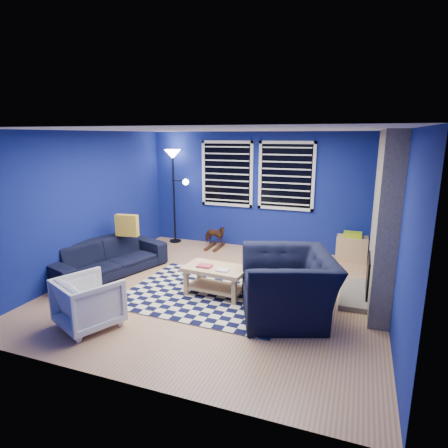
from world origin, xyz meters
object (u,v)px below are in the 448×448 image
(sofa, at_px, (108,258))
(armchair_big, at_px, (288,285))
(floor_lamp, at_px, (174,167))
(cabinet, at_px, (352,248))
(rocking_horse, at_px, (215,235))
(armchair_bent, at_px, (89,302))
(coffee_table, at_px, (215,275))
(tv, at_px, (386,194))

(sofa, relative_size, armchair_big, 1.57)
(armchair_big, height_order, floor_lamp, floor_lamp)
(armchair_big, bearing_deg, floor_lamp, -151.53)
(cabinet, bearing_deg, rocking_horse, -177.90)
(cabinet, relative_size, floor_lamp, 0.28)
(armchair_bent, xyz_separation_m, floor_lamp, (-0.78, 3.92, 1.40))
(armchair_bent, distance_m, cabinet, 4.99)
(sofa, distance_m, cabinet, 4.64)
(coffee_table, bearing_deg, sofa, 175.45)
(armchair_big, relative_size, armchair_bent, 1.83)
(tv, height_order, coffee_table, tv)
(tv, distance_m, rocking_horse, 3.53)
(coffee_table, height_order, cabinet, cabinet)
(armchair_big, distance_m, floor_lamp, 4.34)
(cabinet, bearing_deg, coffee_table, -128.74)
(rocking_horse, relative_size, coffee_table, 0.52)
(armchair_bent, bearing_deg, cabinet, -103.42)
(cabinet, xyz_separation_m, floor_lamp, (-3.87, -0.00, 1.48))
(coffee_table, bearing_deg, armchair_big, -13.32)
(tv, xyz_separation_m, sofa, (-4.54, -2.03, -1.09))
(armchair_bent, bearing_deg, armchair_big, -128.13)
(floor_lamp, bearing_deg, armchair_big, -41.12)
(tv, bearing_deg, rocking_horse, 178.09)
(rocking_horse, height_order, coffee_table, rocking_horse)
(tv, bearing_deg, coffee_table, -137.75)
(sofa, distance_m, coffee_table, 2.13)
(tv, bearing_deg, sofa, -155.92)
(armchair_big, bearing_deg, coffee_table, -123.74)
(sofa, distance_m, rocking_horse, 2.45)
(armchair_big, xyz_separation_m, coffee_table, (-1.17, 0.28, -0.11))
(rocking_horse, relative_size, floor_lamp, 0.24)
(armchair_big, relative_size, cabinet, 2.29)
(cabinet, bearing_deg, armchair_bent, -128.96)
(sofa, xyz_separation_m, rocking_horse, (1.19, 2.14, -0.02))
(tv, xyz_separation_m, coffee_table, (-2.42, -2.20, -1.07))
(tv, height_order, cabinet, tv)
(sofa, height_order, cabinet, sofa)
(rocking_horse, relative_size, cabinet, 0.88)
(tv, xyz_separation_m, rocking_horse, (-3.35, 0.11, -1.11))
(coffee_table, bearing_deg, tv, 42.25)
(armchair_bent, distance_m, rocking_horse, 3.79)
(armchair_bent, relative_size, coffee_table, 0.74)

